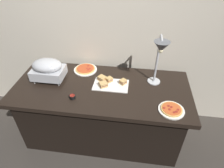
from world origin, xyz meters
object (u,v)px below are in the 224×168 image
(pizza_plate_center, at_px, (171,110))
(sandwich_platter, at_px, (109,83))
(heat_lamp, at_px, (160,52))
(sauce_cup_near, at_px, (72,97))
(pizza_plate_front, at_px, (85,69))
(chafing_dish, at_px, (48,69))

(pizza_plate_center, relative_size, sandwich_platter, 0.64)
(heat_lamp, distance_m, sauce_cup_near, 0.95)
(pizza_plate_center, relative_size, sauce_cup_near, 3.88)
(heat_lamp, height_order, pizza_plate_center, heat_lamp)
(pizza_plate_front, relative_size, pizza_plate_center, 1.14)
(pizza_plate_front, bearing_deg, sauce_cup_near, -90.43)
(chafing_dish, xyz_separation_m, pizza_plate_front, (0.35, 0.24, -0.13))
(chafing_dish, bearing_deg, heat_lamp, -0.07)
(heat_lamp, relative_size, sandwich_platter, 1.48)
(heat_lamp, bearing_deg, sauce_cup_near, -161.28)
(chafing_dish, distance_m, pizza_plate_front, 0.44)
(pizza_plate_front, relative_size, sandwich_platter, 0.73)
(heat_lamp, bearing_deg, chafing_dish, 179.93)
(pizza_plate_front, height_order, sandwich_platter, sandwich_platter)
(heat_lamp, xyz_separation_m, sandwich_platter, (-0.48, -0.00, -0.42))
(pizza_plate_center, bearing_deg, sauce_cup_near, 177.52)
(chafing_dish, xyz_separation_m, heat_lamp, (1.16, -0.00, 0.30))
(pizza_plate_front, xyz_separation_m, sandwich_platter, (0.33, -0.24, 0.01))
(sandwich_platter, bearing_deg, heat_lamp, 0.27)
(chafing_dish, xyz_separation_m, pizza_plate_center, (1.31, -0.32, -0.13))
(sandwich_platter, relative_size, sauce_cup_near, 6.06)
(pizza_plate_front, xyz_separation_m, pizza_plate_center, (0.96, -0.56, -0.00))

